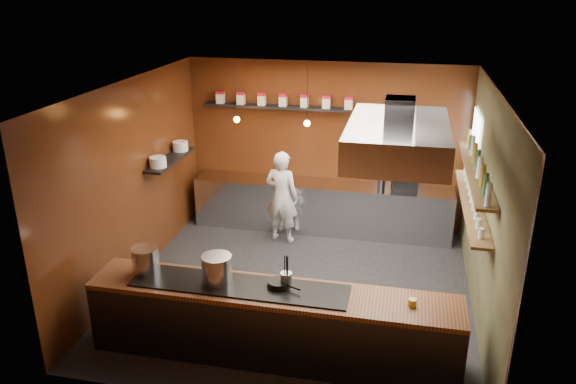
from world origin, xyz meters
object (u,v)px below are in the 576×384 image
(stockpot_small, at_px, (217,269))
(chef, at_px, (282,197))
(extractor_hood, at_px, (398,138))
(espresso_machine, at_px, (405,177))
(stockpot_large, at_px, (146,260))

(stockpot_small, bearing_deg, chef, 88.81)
(extractor_hood, xyz_separation_m, espresso_machine, (0.14, 2.64, -1.40))
(extractor_hood, relative_size, stockpot_small, 5.56)
(stockpot_small, distance_m, espresso_machine, 4.36)
(stockpot_small, bearing_deg, extractor_hood, 30.79)
(stockpot_large, height_order, chef, chef)
(chef, bearing_deg, espresso_machine, -152.01)
(stockpot_large, xyz_separation_m, chef, (1.00, 3.13, -0.29))
(stockpot_small, height_order, chef, chef)
(extractor_hood, relative_size, chef, 1.23)
(stockpot_small, bearing_deg, espresso_machine, 61.06)
(stockpot_large, height_order, stockpot_small, stockpot_small)
(espresso_machine, relative_size, chef, 0.25)
(stockpot_small, distance_m, chef, 3.19)
(stockpot_large, distance_m, espresso_machine, 4.84)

